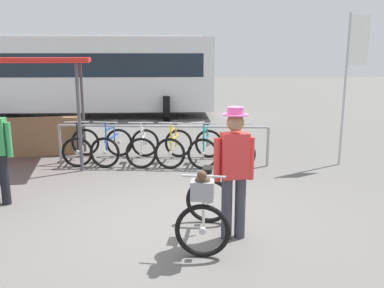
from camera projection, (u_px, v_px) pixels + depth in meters
ground_plane at (182, 222)px, 5.80m from camera, size 80.00×80.00×0.00m
bike_rack_rail at (162, 133)px, 8.73m from camera, size 4.60×0.41×0.88m
racked_bike_black at (81, 145)px, 9.08m from camera, size 0.74×1.15×0.97m
racked_bike_blue at (112, 146)px, 9.04m from camera, size 0.81×1.19×0.97m
racked_bike_white at (143, 146)px, 9.00m from camera, size 0.67×1.12×0.98m
racked_bike_yellow at (174, 146)px, 8.96m from camera, size 0.83×1.20×0.97m
racked_bike_teal at (206, 147)px, 8.92m from camera, size 0.85×1.21×0.97m
racked_bike_orange at (238, 147)px, 8.88m from camera, size 0.70×1.11×0.97m
featured_bicycle at (205, 206)px, 5.08m from camera, size 0.80×1.24×1.09m
person_with_featured_bike at (234, 168)px, 5.11m from camera, size 0.52×0.32×1.72m
bus_distant at (82, 71)px, 15.63m from camera, size 10.07×3.59×3.08m
market_stall at (21, 99)px, 9.00m from camera, size 3.49×2.87×2.30m
banner_flag at (353, 61)px, 8.42m from camera, size 0.45×0.05×3.20m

